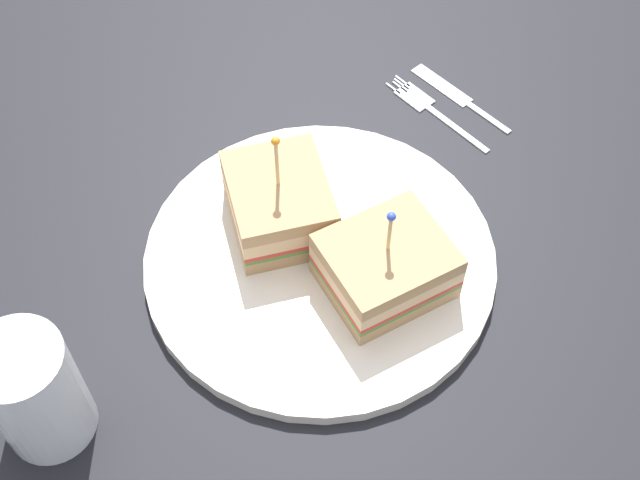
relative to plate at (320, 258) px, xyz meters
The scene contains 7 objects.
ground_plane 1.63cm from the plate, ahead, with size 119.46×119.46×2.00cm, color black.
plate is the anchor object (origin of this frame).
sandwich_half_front 5.75cm from the plate, 155.89° to the left, with size 11.97×12.29×10.53cm.
sandwich_half_back 6.72cm from the plate, ahead, with size 12.26×12.40×9.26cm.
drink_glass 24.92cm from the plate, 123.14° to the right, with size 6.60×6.60×10.40cm.
fork 21.08cm from the plate, 81.22° to the left, with size 11.86×6.99×0.35cm.
knife 23.95cm from the plate, 76.80° to the left, with size 11.38×6.43×0.35cm.
Camera 1 is at (14.27, -37.78, 59.02)cm, focal length 47.53 mm.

